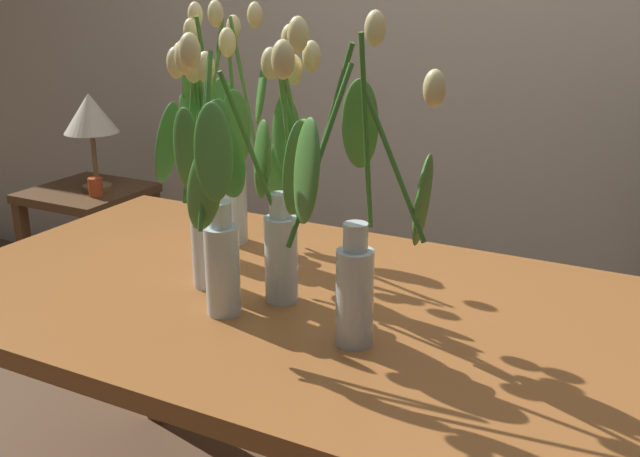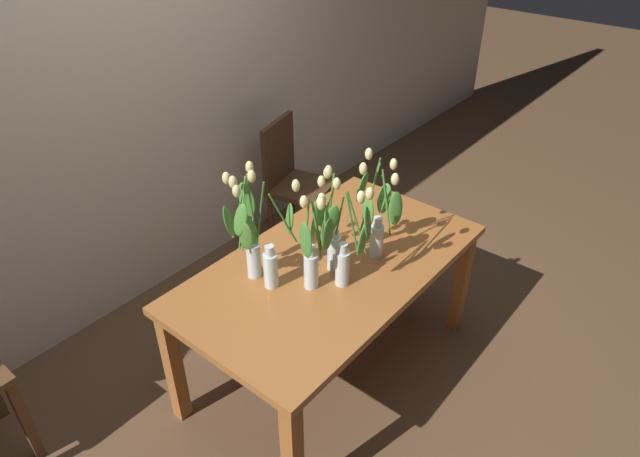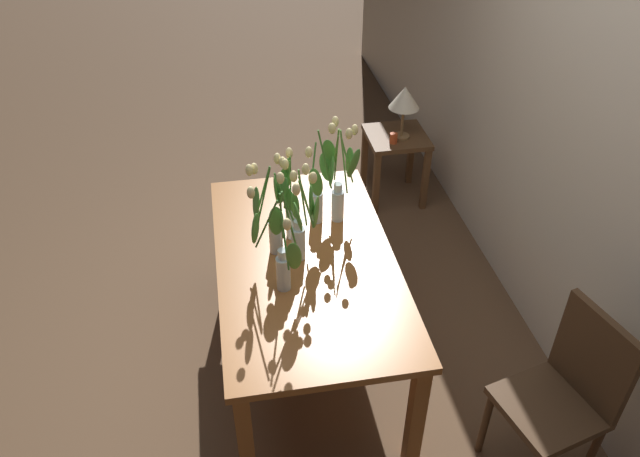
{
  "view_description": "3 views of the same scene",
  "coord_description": "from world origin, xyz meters",
  "views": [
    {
      "loc": [
        0.69,
        -1.22,
        1.36
      ],
      "look_at": [
        0.05,
        0.01,
        0.89
      ],
      "focal_mm": 40.86,
      "sensor_mm": 36.0,
      "label": 1
    },
    {
      "loc": [
        -1.76,
        -1.38,
        2.45
      ],
      "look_at": [
        0.0,
        0.07,
        0.92
      ],
      "focal_mm": 31.63,
      "sensor_mm": 36.0,
      "label": 2
    },
    {
      "loc": [
        2.37,
        -0.35,
        2.73
      ],
      "look_at": [
        0.07,
        0.06,
        0.98
      ],
      "focal_mm": 34.55,
      "sensor_mm": 36.0,
      "label": 3
    }
  ],
  "objects": [
    {
      "name": "tulip_vase_1",
      "position": [
        -0.3,
        0.12,
        0.92
      ],
      "size": [
        0.23,
        0.19,
        0.59
      ],
      "color": "silver",
      "rests_on": "dining_table"
    },
    {
      "name": "tulip_vase_4",
      "position": [
        -0.33,
        0.23,
        0.98
      ],
      "size": [
        0.19,
        0.23,
        0.58
      ],
      "color": "silver",
      "rests_on": "dining_table"
    },
    {
      "name": "dining_chair",
      "position": [
        0.85,
        1.03,
        0.52
      ],
      "size": [
        0.49,
        0.49,
        0.93
      ],
      "color": "#4C331E",
      "rests_on": "ground"
    },
    {
      "name": "tulip_vase_2",
      "position": [
        -0.02,
        -0.0,
        0.94
      ],
      "size": [
        0.15,
        0.16,
        0.55
      ],
      "color": "silver",
      "rests_on": "dining_table"
    },
    {
      "name": "ground_plane",
      "position": [
        0.0,
        0.0,
        0.0
      ],
      "size": [
        18.0,
        18.0,
        0.0
      ],
      "primitive_type": "plane",
      "color": "brown"
    },
    {
      "name": "dining_table",
      "position": [
        0.0,
        0.0,
        0.65
      ],
      "size": [
        1.6,
        0.9,
        0.74
      ],
      "color": "#A3602D",
      "rests_on": "ground"
    },
    {
      "name": "tulip_vase_0",
      "position": [
        -0.07,
        -0.15,
        0.95
      ],
      "size": [
        0.13,
        0.27,
        0.55
      ],
      "color": "silver",
      "rests_on": "dining_table"
    },
    {
      "name": "tulip_vase_3",
      "position": [
        -0.19,
        -0.06,
        0.96
      ],
      "size": [
        0.19,
        0.13,
        0.51
      ],
      "color": "silver",
      "rests_on": "dining_table"
    },
    {
      "name": "tulip_vase_5",
      "position": [
        0.19,
        -0.14,
        0.97
      ],
      "size": [
        0.28,
        0.26,
        0.58
      ],
      "color": "silver",
      "rests_on": "dining_table"
    },
    {
      "name": "room_wall_rear",
      "position": [
        0.0,
        1.42,
        1.35
      ],
      "size": [
        9.0,
        0.1,
        2.7
      ],
      "primitive_type": "cube",
      "color": "beige",
      "rests_on": "ground"
    }
  ]
}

